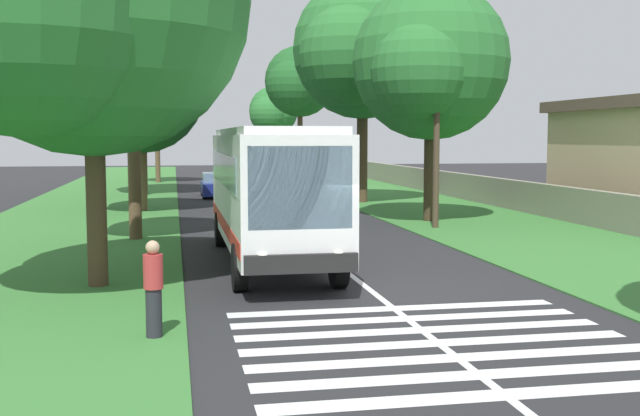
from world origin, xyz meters
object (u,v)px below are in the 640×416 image
object	(u,v)px
roadside_tree_left_0	(137,94)
roadside_tree_right_1	(298,84)
roadside_tree_right_0	(426,67)
utility_pole	(437,132)
roadside_tree_left_1	(137,47)
coach_bus	(269,186)
roadside_tree_left_2	(127,58)
roadside_tree_left_4	(155,91)
roadside_tree_right_4	(272,113)
trailing_car_0	(292,192)
roadside_tree_left_3	(77,4)
roadside_tree_right_3	(359,52)
trailing_car_1	(217,186)
pedestrian	(153,288)
trailing_minibus_0	(269,166)

from	to	relation	value
roadside_tree_left_0	roadside_tree_right_1	world-z (taller)	roadside_tree_right_1
roadside_tree_left_0	roadside_tree_right_0	world-z (taller)	roadside_tree_right_0
utility_pole	roadside_tree_left_1	bearing A→B (deg)	31.17
coach_bus	roadside_tree_right_0	xyz separation A→B (m)	(9.40, -7.65, 4.22)
roadside_tree_left_0	roadside_tree_left_2	distance (m)	10.48
roadside_tree_left_0	coach_bus	bearing A→B (deg)	-165.22
roadside_tree_left_4	roadside_tree_right_4	distance (m)	20.59
roadside_tree_left_4	roadside_tree_right_4	world-z (taller)	roadside_tree_left_4
trailing_car_0	roadside_tree_left_0	world-z (taller)	roadside_tree_left_0
roadside_tree_left_2	roadside_tree_right_1	world-z (taller)	roadside_tree_right_1
roadside_tree_left_3	roadside_tree_right_3	world-z (taller)	roadside_tree_right_3
roadside_tree_left_0	utility_pole	bearing A→B (deg)	-128.71
roadside_tree_right_1	roadside_tree_right_4	bearing A→B (deg)	-1.46
trailing_car_1	roadside_tree_left_4	distance (m)	16.77
trailing_car_0	roadside_tree_left_3	distance (m)	23.43
roadside_tree_left_2	roadside_tree_left_4	xyz separation A→B (m)	(33.57, -0.18, 0.86)
roadside_tree_left_0	roadside_tree_left_1	size ratio (longest dim) A/B	0.68
roadside_tree_left_3	roadside_tree_right_3	distance (m)	24.56
trailing_car_1	roadside_tree_left_2	world-z (taller)	roadside_tree_left_2
roadside_tree_right_3	pedestrian	size ratio (longest dim) A/B	6.97
trailing_car_1	roadside_tree_right_4	xyz separation A→B (m)	(32.39, -7.33, 5.27)
coach_bus	trailing_car_0	bearing A→B (deg)	-10.70
trailing_minibus_0	roadside_tree_right_1	xyz separation A→B (m)	(5.34, -2.85, 5.96)
roadside_tree_left_0	roadside_tree_right_4	bearing A→B (deg)	-15.76
roadside_tree_right_4	pedestrian	world-z (taller)	roadside_tree_right_4
trailing_car_1	trailing_minibus_0	world-z (taller)	trailing_minibus_0
roadside_tree_left_0	roadside_tree_left_2	xyz separation A→B (m)	(-10.46, -0.14, 0.61)
roadside_tree_left_4	pedestrian	xyz separation A→B (m)	(-46.90, -0.93, -6.07)
trailing_car_1	roadside_tree_right_4	bearing A→B (deg)	-12.75
roadside_tree_left_4	utility_pole	size ratio (longest dim) A/B	1.36
roadside_tree_right_1	pedestrian	size ratio (longest dim) A/B	6.10
coach_bus	trailing_car_1	size ratio (longest dim) A/B	2.60
trailing_car_0	roadside_tree_left_0	bearing A→B (deg)	106.37
roadside_tree_left_1	pedestrian	size ratio (longest dim) A/B	7.49
roadside_tree_right_1	utility_pole	world-z (taller)	roadside_tree_right_1
roadside_tree_right_4	roadside_tree_right_1	bearing A→B (deg)	178.54
roadside_tree_left_4	roadside_tree_right_3	bearing A→B (deg)	-151.98
roadside_tree_left_2	roadside_tree_right_1	distance (m)	33.08
roadside_tree_left_3	roadside_tree_right_1	size ratio (longest dim) A/B	1.00
roadside_tree_left_3	roadside_tree_right_0	xyz separation A→B (m)	(12.43, -12.29, -0.10)
coach_bus	roadside_tree_left_2	bearing A→B (deg)	36.54
roadside_tree_left_0	roadside_tree_right_1	xyz separation A→B (m)	(20.79, -10.91, 2.01)
roadside_tree_right_3	roadside_tree_right_0	bearing A→B (deg)	-176.10
roadside_tree_left_1	trailing_car_0	bearing A→B (deg)	-135.35
roadside_tree_left_3	roadside_tree_left_0	bearing A→B (deg)	-1.29
trailing_minibus_0	roadside_tree_right_3	world-z (taller)	roadside_tree_right_3
roadside_tree_left_4	roadside_tree_right_0	world-z (taller)	roadside_tree_right_0
roadside_tree_left_4	roadside_tree_right_3	world-z (taller)	roadside_tree_right_3
roadside_tree_left_4	utility_pole	bearing A→B (deg)	-160.98
roadside_tree_left_4	roadside_tree_left_2	bearing A→B (deg)	179.70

